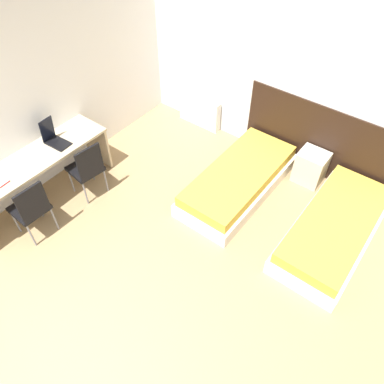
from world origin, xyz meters
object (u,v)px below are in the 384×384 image
(chair_near_notebook, at_px, (31,207))
(laptop, at_px, (54,138))
(bed_near_window, at_px, (238,180))
(bed_near_door, at_px, (334,229))
(chair_near_laptop, at_px, (87,167))
(nightstand, at_px, (311,167))

(chair_near_notebook, height_order, laptop, laptop)
(bed_near_window, xyz_separation_m, bed_near_door, (1.43, 0.00, 0.00))
(chair_near_laptop, distance_m, laptop, 0.58)
(nightstand, bearing_deg, chair_near_notebook, -127.39)
(bed_near_door, bearing_deg, chair_near_laptop, -156.36)
(chair_near_laptop, bearing_deg, laptop, -165.61)
(chair_near_notebook, bearing_deg, bed_near_window, 56.29)
(bed_near_door, bearing_deg, bed_near_window, 180.00)
(chair_near_laptop, bearing_deg, chair_near_notebook, -83.17)
(bed_near_window, height_order, chair_near_laptop, chair_near_laptop)
(nightstand, bearing_deg, bed_near_door, -48.48)
(bed_near_door, height_order, chair_near_laptop, chair_near_laptop)
(nightstand, relative_size, chair_near_notebook, 0.56)
(chair_near_notebook, bearing_deg, bed_near_door, 38.35)
(bed_near_window, relative_size, nightstand, 3.91)
(nightstand, xyz_separation_m, laptop, (-2.81, -2.21, 0.56))
(bed_near_window, xyz_separation_m, chair_near_notebook, (-1.61, -2.24, 0.33))
(nightstand, bearing_deg, bed_near_window, -131.52)
(bed_near_door, relative_size, laptop, 5.57)
(bed_near_door, relative_size, chair_near_notebook, 2.19)
(chair_near_laptop, xyz_separation_m, laptop, (-0.49, -0.06, 0.30))
(nightstand, distance_m, laptop, 3.62)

